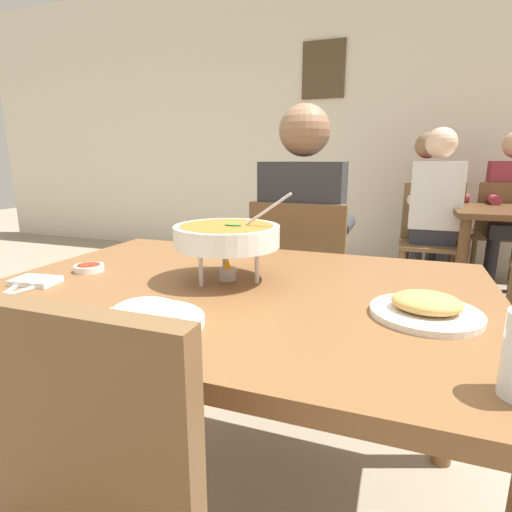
{
  "coord_description": "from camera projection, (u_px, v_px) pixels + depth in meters",
  "views": [
    {
      "loc": [
        0.41,
        -0.99,
        1.08
      ],
      "look_at": [
        0.0,
        0.15,
        0.79
      ],
      "focal_mm": 28.24,
      "sensor_mm": 36.0,
      "label": 1
    }
  ],
  "objects": [
    {
      "name": "ground_plane",
      "position": [
        240.0,
        504.0,
        1.29
      ],
      "size": [
        16.0,
        16.0,
        0.0
      ],
      "primitive_type": "plane",
      "color": "gray"
    },
    {
      "name": "cafe_rear_partition",
      "position": [
        366.0,
        118.0,
        4.15
      ],
      "size": [
        10.0,
        0.1,
        3.0
      ],
      "primitive_type": "cube",
      "color": "beige",
      "rests_on": "ground_plane"
    },
    {
      "name": "picture_frame_hung",
      "position": [
        323.0,
        70.0,
        4.13
      ],
      "size": [
        0.44,
        0.03,
        0.56
      ],
      "primitive_type": "cube",
      "color": "#4C3823"
    },
    {
      "name": "dining_table_main",
      "position": [
        238.0,
        317.0,
        1.14
      ],
      "size": [
        1.36,
        0.97,
        0.74
      ],
      "color": "brown",
      "rests_on": "ground_plane"
    },
    {
      "name": "chair_diner_main",
      "position": [
        301.0,
        285.0,
        1.88
      ],
      "size": [
        0.44,
        0.44,
        0.9
      ],
      "color": "brown",
      "rests_on": "ground_plane"
    },
    {
      "name": "diner_main",
      "position": [
        304.0,
        234.0,
        1.85
      ],
      "size": [
        0.4,
        0.45,
        1.31
      ],
      "color": "#2D2D38",
      "rests_on": "ground_plane"
    },
    {
      "name": "curry_bowl",
      "position": [
        227.0,
        236.0,
        1.14
      ],
      "size": [
        0.33,
        0.3,
        0.26
      ],
      "color": "silver",
      "rests_on": "dining_table_main"
    },
    {
      "name": "rice_plate",
      "position": [
        147.0,
        317.0,
        0.84
      ],
      "size": [
        0.24,
        0.24,
        0.06
      ],
      "color": "white",
      "rests_on": "dining_table_main"
    },
    {
      "name": "appetizer_plate",
      "position": [
        426.0,
        308.0,
        0.89
      ],
      "size": [
        0.24,
        0.24,
        0.06
      ],
      "color": "white",
      "rests_on": "dining_table_main"
    },
    {
      "name": "sauce_dish",
      "position": [
        89.0,
        268.0,
        1.26
      ],
      "size": [
        0.09,
        0.09,
        0.02
      ],
      "color": "white",
      "rests_on": "dining_table_main"
    },
    {
      "name": "napkin_folded",
      "position": [
        36.0,
        281.0,
        1.13
      ],
      "size": [
        0.13,
        0.09,
        0.02
      ],
      "primitive_type": "cube",
      "rotation": [
        0.0,
        0.0,
        0.12
      ],
      "color": "white",
      "rests_on": "dining_table_main"
    },
    {
      "name": "fork_utensil",
      "position": [
        15.0,
        287.0,
        1.09
      ],
      "size": [
        0.09,
        0.16,
        0.01
      ],
      "primitive_type": "cube",
      "rotation": [
        0.0,
        0.0,
        0.49
      ],
      "color": "silver",
      "rests_on": "dining_table_main"
    },
    {
      "name": "spoon_utensil",
      "position": [
        29.0,
        289.0,
        1.08
      ],
      "size": [
        0.04,
        0.17,
        0.01
      ],
      "primitive_type": "cube",
      "rotation": [
        0.0,
        0.0,
        -0.14
      ],
      "color": "silver",
      "rests_on": "dining_table_main"
    },
    {
      "name": "chair_bg_left",
      "position": [
        441.0,
        226.0,
        3.55
      ],
      "size": [
        0.47,
        0.47,
        0.9
      ],
      "color": "brown",
      "rests_on": "ground_plane"
    },
    {
      "name": "chair_bg_middle",
      "position": [
        429.0,
        234.0,
        3.18
      ],
      "size": [
        0.45,
        0.45,
        0.9
      ],
      "color": "brown",
      "rests_on": "ground_plane"
    },
    {
      "name": "chair_bg_right",
      "position": [
        500.0,
        229.0,
        3.41
      ],
      "size": [
        0.45,
        0.45,
        0.9
      ],
      "color": "brown",
      "rests_on": "ground_plane"
    },
    {
      "name": "patron_bg_left",
      "position": [
        428.0,
        199.0,
        3.54
      ],
      "size": [
        0.45,
        0.4,
        1.31
      ],
      "color": "#2D2D38",
      "rests_on": "ground_plane"
    },
    {
      "name": "patron_bg_middle",
      "position": [
        435.0,
        205.0,
        3.07
      ],
      "size": [
        0.4,
        0.45,
        1.31
      ],
      "color": "#2D2D38",
      "rests_on": "ground_plane"
    },
    {
      "name": "patron_bg_right",
      "position": [
        511.0,
        201.0,
        3.31
      ],
      "size": [
        0.4,
        0.45,
        1.31
      ],
      "color": "#2D2D38",
      "rests_on": "ground_plane"
    }
  ]
}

